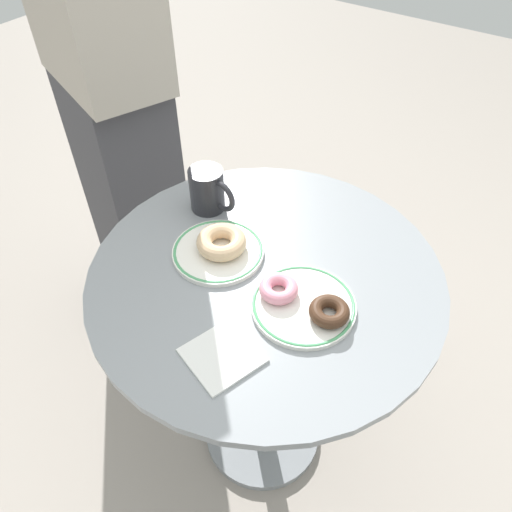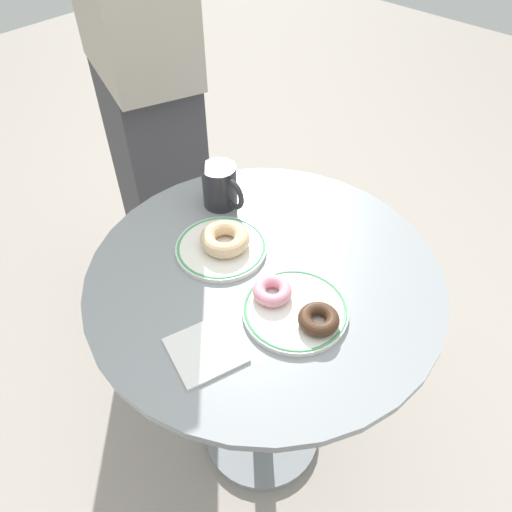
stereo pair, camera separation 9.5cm
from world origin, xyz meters
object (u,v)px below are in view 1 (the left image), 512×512
cafe_table (264,332)px  donut_chocolate (329,312)px  plate_right (303,305)px  donut_glazed (221,242)px  coffee_mug (208,190)px  plate_left (218,251)px  donut_pink_frosted (279,289)px  paper_napkin (222,355)px  person_figure (111,97)px

cafe_table → donut_chocolate: size_ratio=9.76×
plate_right → donut_glazed: 0.21m
donut_chocolate → coffee_mug: coffee_mug is taller
plate_left → donut_pink_frosted: (0.16, -0.03, 0.02)m
plate_left → coffee_mug: 0.15m
plate_right → paper_napkin: size_ratio=1.69×
donut_pink_frosted → donut_glazed: bearing=167.5°
plate_right → coffee_mug: bearing=158.6°
donut_pink_frosted → paper_napkin: bearing=-92.2°
donut_chocolate → person_figure: person_figure is taller
plate_right → person_figure: size_ratio=0.12×
paper_napkin → coffee_mug: coffee_mug is taller
cafe_table → plate_right: size_ratio=3.67×
coffee_mug → person_figure: 0.48m
cafe_table → coffee_mug: coffee_mug is taller
donut_glazed → coffee_mug: coffee_mug is taller
coffee_mug → plate_right: bearing=-21.4°
donut_chocolate → person_figure: size_ratio=0.05×
paper_napkin → plate_left: bearing=129.6°
donut_pink_frosted → cafe_table: bearing=143.6°
donut_glazed → donut_chocolate: size_ratio=1.39×
cafe_table → paper_napkin: paper_napkin is taller
plate_right → cafe_table: bearing=161.6°
cafe_table → person_figure: size_ratio=0.45×
paper_napkin → donut_pink_frosted: bearing=87.8°
coffee_mug → donut_chocolate: bearing=-18.6°
cafe_table → paper_napkin: size_ratio=6.22×
cafe_table → coffee_mug: (-0.21, 0.09, 0.25)m
paper_napkin → coffee_mug: bearing=131.7°
donut_glazed → person_figure: bearing=156.5°
donut_pink_frosted → person_figure: size_ratio=0.05×
person_figure → coffee_mug: bearing=-18.1°
plate_left → person_figure: size_ratio=0.12×
cafe_table → plate_right: bearing=-18.4°
person_figure → donut_chocolate: bearing=-18.3°
donut_glazed → coffee_mug: size_ratio=0.84×
plate_left → plate_right: size_ratio=0.97×
donut_pink_frosted → person_figure: bearing=158.8°
cafe_table → donut_glazed: 0.25m
plate_right → donut_pink_frosted: donut_pink_frosted is taller
donut_chocolate → paper_napkin: 0.20m
plate_right → person_figure: person_figure is taller
cafe_table → donut_pink_frosted: size_ratio=9.76×
plate_right → paper_napkin: 0.18m
donut_pink_frosted → paper_napkin: size_ratio=0.64×
donut_chocolate → person_figure: bearing=161.7°
cafe_table → person_figure: bearing=160.3°
donut_chocolate → paper_napkin: (-0.11, -0.17, -0.02)m
coffee_mug → person_figure: bearing=161.9°
paper_napkin → person_figure: person_figure is taller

